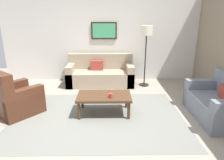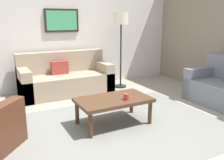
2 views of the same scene
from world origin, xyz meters
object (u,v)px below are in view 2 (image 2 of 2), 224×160
Objects in this scene: couch_main at (65,79)px; cup at (126,97)px; coffee_table at (114,102)px; framed_artwork at (62,20)px; lamp_standing at (121,26)px.

cup is at bearing -82.31° from couch_main.
coffee_table is at bearing 133.61° from cup.
couch_main is at bearing 97.69° from cup.
cup reaches higher than coffee_table.
cup is 0.12× the size of framed_artwork.
cup is 2.36m from lamp_standing.
framed_artwork reaches higher than lamp_standing.
cup is at bearing -86.05° from framed_artwork.
coffee_table is at bearing -122.81° from lamp_standing.
framed_artwork is at bearing 74.33° from couch_main.
couch_main is 1.12× the size of lamp_standing.
couch_main is 2.52× the size of framed_artwork.
couch_main is 1.71m from lamp_standing.
lamp_standing is (1.29, -0.19, 1.11)m from couch_main.
couch_main reaches higher than cup.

